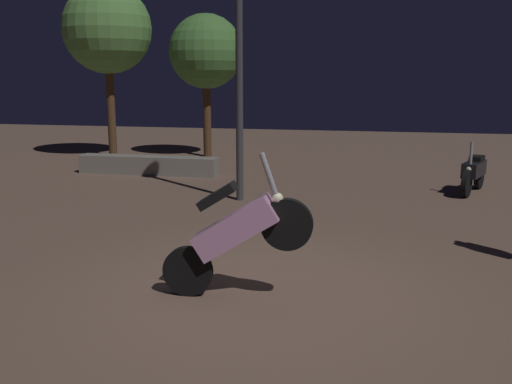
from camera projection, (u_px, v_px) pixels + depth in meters
ground_plane at (260, 291)px, 6.63m from camera, size 40.00×40.00×0.00m
motorcycle_pink_foreground at (236, 233)px, 6.28m from camera, size 1.66×0.35×1.63m
motorcycle_black_parked_left at (474, 172)px, 12.10m from camera, size 0.68×1.59×1.11m
streetlamp_near at (239, 42)px, 10.91m from camera, size 0.36×0.36×4.75m
tree_left_bg at (107, 30)px, 16.83m from camera, size 2.57×2.57×5.02m
tree_center_bg at (206, 52)px, 17.07m from camera, size 2.17×2.17×4.20m
planter_wall_low at (148, 165)px, 14.48m from camera, size 3.54×0.50×0.45m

